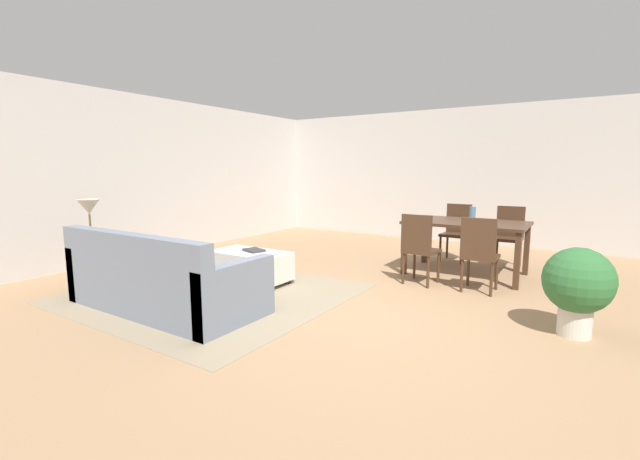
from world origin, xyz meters
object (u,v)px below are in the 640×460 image
ottoman_table (250,265)px  table_lamp (89,209)px  dining_chair_far_left (457,229)px  book_on_ottoman (254,250)px  potted_plant (578,284)px  side_table (92,251)px  dining_table (466,228)px  dining_chair_far_right (509,233)px  vase_centerpiece (472,214)px  dining_chair_near_left (419,245)px  couch (162,283)px  dining_chair_near_right (479,250)px

ottoman_table → table_lamp: (-1.49, -1.25, 0.77)m
dining_chair_far_left → book_on_ottoman: (-1.86, -2.84, -0.09)m
ottoman_table → potted_plant: potted_plant is taller
side_table → dining_table: dining_table is taller
dining_chair_far_right → potted_plant: 2.82m
vase_centerpiece → dining_chair_far_left: bearing=115.7°
ottoman_table → table_lamp: bearing=-140.0°
dining_chair_near_left → dining_chair_far_left: (0.00, 1.77, 0.00)m
potted_plant → table_lamp: bearing=-163.8°
couch → ottoman_table: 1.29m
dining_table → potted_plant: size_ratio=1.98×
dining_chair_near_left → vase_centerpiece: size_ratio=4.33×
table_lamp → vase_centerpiece: bearing=39.9°
ottoman_table → potted_plant: (3.66, 0.25, 0.24)m
book_on_ottoman → dining_chair_far_right: bearing=47.2°
ottoman_table → book_on_ottoman: bearing=47.7°
couch → dining_table: 4.05m
dining_table → book_on_ottoman: size_ratio=6.12×
ottoman_table → table_lamp: 2.09m
couch → ottoman_table: size_ratio=2.13×
table_lamp → dining_table: bearing=40.8°
vase_centerpiece → book_on_ottoman: bearing=-140.3°
ottoman_table → side_table: (-1.49, -1.25, 0.23)m
dining_chair_far_left → dining_chair_far_right: 0.79m
ottoman_table → dining_chair_near_right: bearing=23.8°
couch → dining_chair_near_left: 3.11m
dining_table → potted_plant: 2.25m
side_table → dining_chair_near_left: (3.38, 2.36, 0.05)m
book_on_ottoman → table_lamp: bearing=-139.8°
dining_chair_far_left → dining_chair_far_right: same height
side_table → dining_chair_far_right: size_ratio=0.64×
dining_chair_near_left → book_on_ottoman: (-1.86, -1.07, -0.09)m
side_table → dining_chair_far_left: dining_chair_far_left is taller
table_lamp → potted_plant: size_ratio=0.65×
side_table → dining_chair_far_left: (3.38, 4.12, 0.05)m
book_on_ottoman → potted_plant: (3.62, 0.21, 0.04)m
dining_chair_far_left → dining_chair_far_right: (0.79, 0.01, 0.00)m
ottoman_table → book_on_ottoman: book_on_ottoman is taller
couch → dining_chair_near_right: bearing=42.0°
ottoman_table → dining_chair_near_left: size_ratio=1.13×
couch → dining_chair_far_right: size_ratio=2.40×
couch → ottoman_table: couch is taller
dining_table → couch: bearing=-125.6°
dining_chair_far_left → dining_chair_far_right: size_ratio=1.00×
dining_chair_far_left → book_on_ottoman: dining_chair_far_left is taller
couch → dining_chair_near_left: bearing=50.4°
couch → potted_plant: (3.75, 1.53, 0.19)m
table_lamp → side_table: bearing=26.6°
dining_chair_near_left → dining_chair_far_right: 1.95m
dining_chair_near_right → dining_chair_far_right: (0.06, 1.73, 0.00)m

